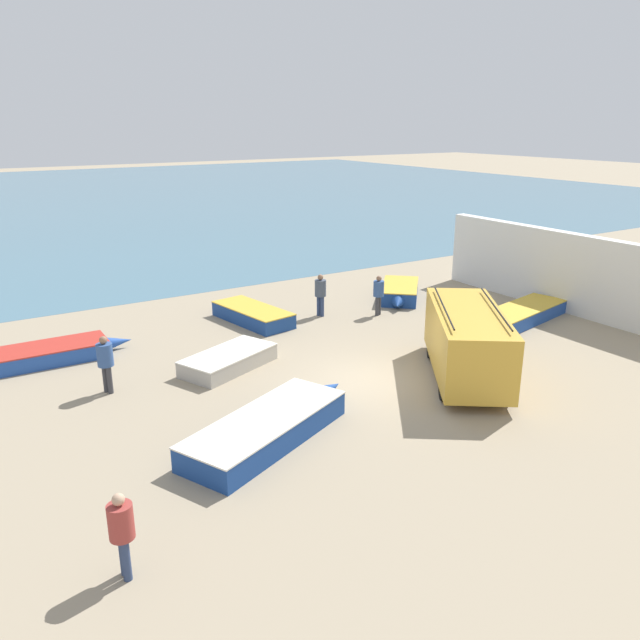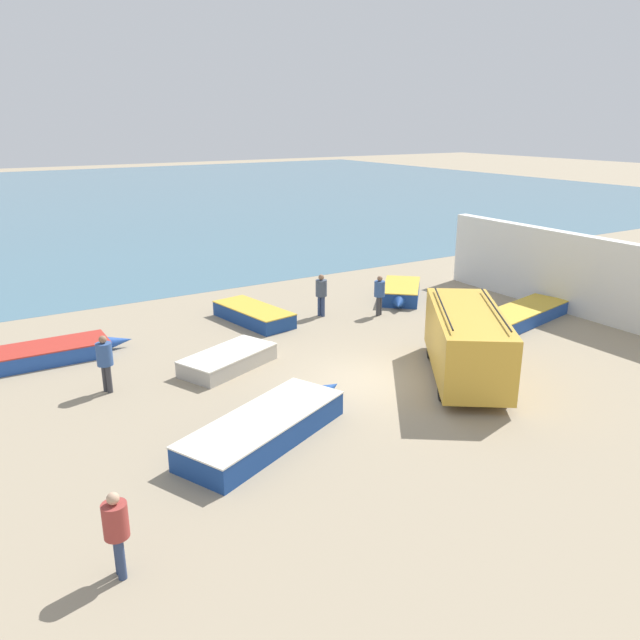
% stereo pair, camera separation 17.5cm
% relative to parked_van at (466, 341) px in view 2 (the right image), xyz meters
% --- Properties ---
extents(ground_plane, '(200.00, 200.00, 0.00)m').
position_rel_parked_van_xyz_m(ground_plane, '(-2.64, 1.28, -1.16)').
color(ground_plane, gray).
extents(sea_water, '(120.00, 80.00, 0.01)m').
position_rel_parked_van_xyz_m(sea_water, '(-2.64, 53.28, -1.16)').
color(sea_water, '#477084').
rests_on(sea_water, ground_plane).
extents(harbor_wall, '(0.50, 13.69, 3.18)m').
position_rel_parked_van_xyz_m(harbor_wall, '(8.41, 2.28, 0.42)').
color(harbor_wall, silver).
rests_on(harbor_wall, ground_plane).
extents(parked_van, '(4.58, 5.38, 2.24)m').
position_rel_parked_van_xyz_m(parked_van, '(0.00, 0.00, 0.00)').
color(parked_van, gold).
rests_on(parked_van, ground_plane).
extents(fishing_rowboat_0, '(2.01, 4.43, 0.58)m').
position_rel_parked_van_xyz_m(fishing_rowboat_0, '(-3.02, 8.42, -0.88)').
color(fishing_rowboat_0, navy).
rests_on(fishing_rowboat_0, ground_plane).
extents(fishing_rowboat_1, '(4.85, 1.55, 0.53)m').
position_rel_parked_van_xyz_m(fishing_rowboat_1, '(-10.44, 8.06, -0.90)').
color(fishing_rowboat_1, '#234CA3').
rests_on(fishing_rowboat_1, ground_plane).
extents(fishing_rowboat_2, '(5.59, 3.41, 0.63)m').
position_rel_parked_van_xyz_m(fishing_rowboat_2, '(-6.73, -0.24, -0.85)').
color(fishing_rowboat_2, navy).
rests_on(fishing_rowboat_2, ground_plane).
extents(fishing_rowboat_3, '(3.34, 3.55, 0.63)m').
position_rel_parked_van_xyz_m(fishing_rowboat_3, '(3.82, 7.79, -0.85)').
color(fishing_rowboat_3, navy).
rests_on(fishing_rowboat_3, ground_plane).
extents(fishing_rowboat_4, '(5.69, 2.43, 0.54)m').
position_rel_parked_van_xyz_m(fishing_rowboat_4, '(6.01, 2.91, -0.90)').
color(fishing_rowboat_4, '#234CA3').
rests_on(fishing_rowboat_4, ground_plane).
extents(fishing_rowboat_5, '(3.80, 2.55, 0.52)m').
position_rel_parked_van_xyz_m(fishing_rowboat_5, '(-5.64, 4.49, -0.90)').
color(fishing_rowboat_5, '#ADA89E').
rests_on(fishing_rowboat_5, ground_plane).
extents(fisherman_0, '(0.43, 0.43, 1.62)m').
position_rel_parked_van_xyz_m(fisherman_0, '(-11.08, -3.26, -0.19)').
color(fisherman_0, navy).
rests_on(fisherman_0, ground_plane).
extents(fisherman_1, '(0.42, 0.42, 1.60)m').
position_rel_parked_van_xyz_m(fisherman_1, '(1.61, 6.41, -0.20)').
color(fisherman_1, '#38383D').
rests_on(fisherman_1, ground_plane).
extents(fisherman_2, '(0.44, 0.44, 1.69)m').
position_rel_parked_van_xyz_m(fisherman_2, '(-0.39, 7.54, -0.15)').
color(fisherman_2, navy).
rests_on(fisherman_2, ground_plane).
extents(fisherman_3, '(0.45, 0.45, 1.70)m').
position_rel_parked_van_xyz_m(fisherman_3, '(-9.40, 4.58, -0.15)').
color(fisherman_3, '#38383D').
rests_on(fisherman_3, ground_plane).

